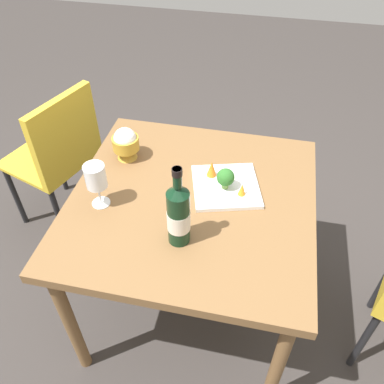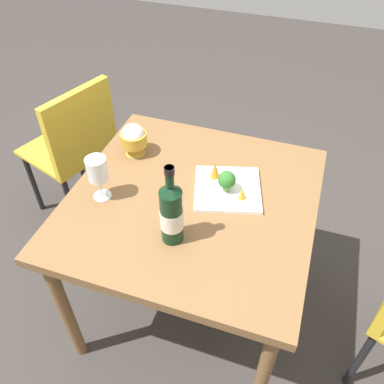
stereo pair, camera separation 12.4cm
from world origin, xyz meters
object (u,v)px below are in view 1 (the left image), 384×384
wine_bottle (179,214)px  broccoli_floret (226,178)px  wine_glass (96,177)px  carrot_garnish_right (212,169)px  chair_by_wall (60,151)px  serving_plate (226,186)px  carrot_garnish_left (242,189)px  rice_bowl (126,143)px

wine_bottle → broccoli_floret: 0.30m
wine_bottle → broccoli_floret: wine_bottle is taller
wine_glass → broccoli_floret: (-0.44, -0.17, -0.06)m
wine_bottle → broccoli_floret: bearing=-112.6°
wine_bottle → carrot_garnish_right: wine_bottle is taller
chair_by_wall → serving_plate: (-0.89, 0.31, 0.21)m
chair_by_wall → carrot_garnish_left: size_ratio=16.69×
carrot_garnish_left → carrot_garnish_right: size_ratio=0.77×
wine_bottle → serving_plate: size_ratio=1.02×
wine_bottle → wine_glass: (0.33, -0.11, 0.01)m
serving_plate → carrot_garnish_left: 0.08m
carrot_garnish_right → broccoli_floret: bearing=136.3°
rice_bowl → serving_plate: rice_bowl is taller
wine_glass → serving_plate: size_ratio=0.58×
wine_glass → rice_bowl: (-0.01, -0.28, -0.05)m
chair_by_wall → carrot_garnish_right: chair_by_wall is taller
broccoli_floret → rice_bowl: bearing=-15.2°
chair_by_wall → wine_glass: wine_glass is taller
serving_plate → rice_bowl: bearing=-13.2°
carrot_garnish_left → wine_glass: bearing=15.6°
chair_by_wall → wine_bottle: 1.04m
chair_by_wall → wine_bottle: size_ratio=2.71×
wine_glass → wine_bottle: bearing=161.9°
wine_glass → carrot_garnish_right: size_ratio=2.71×
wine_glass → broccoli_floret: 0.47m
rice_bowl → broccoli_floret: size_ratio=1.65×
wine_bottle → rice_bowl: size_ratio=2.21×
serving_plate → broccoli_floret: 0.06m
carrot_garnish_left → broccoli_floret: bearing=-20.3°
rice_bowl → carrot_garnish_left: size_ratio=2.78×
chair_by_wall → rice_bowl: size_ratio=6.00×
broccoli_floret → carrot_garnish_right: size_ratio=1.30×
carrot_garnish_right → serving_plate: bearing=145.3°
wine_glass → carrot_garnish_left: wine_glass is taller
rice_bowl → carrot_garnish_left: 0.52m
broccoli_floret → wine_bottle: bearing=67.4°
carrot_garnish_right → wine_glass: bearing=31.0°
broccoli_floret → carrot_garnish_left: broccoli_floret is taller
chair_by_wall → serving_plate: 0.97m
wine_glass → carrot_garnish_right: 0.45m
rice_bowl → carrot_garnish_right: rice_bowl is taller
serving_plate → carrot_garnish_right: size_ratio=4.69×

